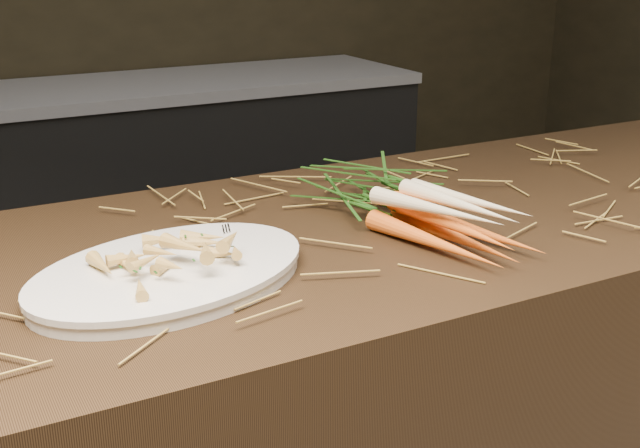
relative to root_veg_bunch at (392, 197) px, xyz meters
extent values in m
cube|color=black|center=(0.26, 1.89, -0.54)|extent=(1.80, 0.60, 0.80)
cube|color=#99999E|center=(0.26, 1.89, -0.12)|extent=(1.82, 0.62, 0.04)
cone|color=#E45418|center=(-0.02, -0.15, -0.03)|extent=(0.08, 0.26, 0.03)
cone|color=#E45418|center=(0.02, -0.14, -0.03)|extent=(0.06, 0.26, 0.03)
cone|color=#E45418|center=(0.06, -0.13, -0.03)|extent=(0.09, 0.26, 0.03)
cone|color=#E45418|center=(0.00, -0.15, 0.00)|extent=(0.06, 0.26, 0.03)
cone|color=#F6E4B1|center=(-0.01, -0.13, 0.02)|extent=(0.09, 0.24, 0.04)
cone|color=#F6E4B1|center=(0.03, -0.14, 0.02)|extent=(0.05, 0.24, 0.04)
cone|color=#F6E4B1|center=(0.06, -0.12, 0.02)|extent=(0.07, 0.24, 0.04)
ellipsoid|color=#345B1D|center=(-0.01, 0.08, 0.00)|extent=(0.19, 0.24, 0.08)
cube|color=silver|center=(-0.26, -0.05, -0.02)|extent=(0.06, 0.15, 0.00)
camera|label=1|loc=(-0.69, -1.04, 0.39)|focal=45.00mm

